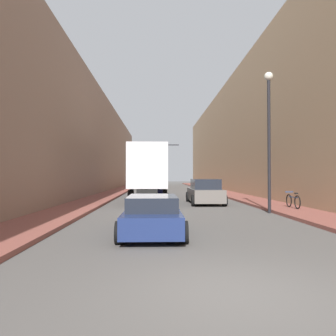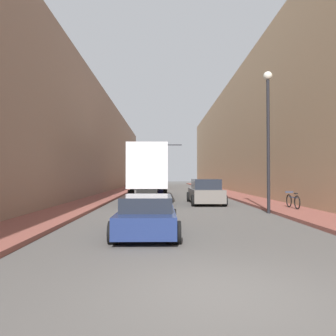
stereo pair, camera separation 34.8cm
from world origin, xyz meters
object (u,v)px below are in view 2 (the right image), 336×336
(suv_car, at_px, (205,192))
(parked_bicycle, at_px, (293,201))
(sedan_car, at_px, (147,215))
(traffic_signal_gantry, at_px, (147,157))
(street_lamp, at_px, (268,123))
(semi_truck, at_px, (151,171))

(suv_car, xyz_separation_m, parked_bicycle, (4.10, -4.54, -0.26))
(sedan_car, distance_m, suv_car, 11.69)
(traffic_signal_gantry, bearing_deg, street_lamp, -74.27)
(suv_car, distance_m, traffic_signal_gantry, 21.71)
(street_lamp, bearing_deg, semi_truck, 122.12)
(street_lamp, xyz_separation_m, parked_bicycle, (1.64, 1.03, -4.04))
(suv_car, bearing_deg, street_lamp, -66.14)
(semi_truck, height_order, street_lamp, street_lamp)
(sedan_car, bearing_deg, semi_truck, 91.65)
(semi_truck, bearing_deg, sedan_car, -88.35)
(sedan_car, height_order, street_lamp, street_lamp)
(traffic_signal_gantry, bearing_deg, parked_bicycle, -70.32)
(sedan_car, xyz_separation_m, traffic_signal_gantry, (-1.61, 32.04, 3.69))
(semi_truck, relative_size, traffic_signal_gantry, 2.26)
(semi_truck, height_order, sedan_car, semi_truck)
(suv_car, bearing_deg, parked_bicycle, -47.90)
(street_lamp, bearing_deg, parked_bicycle, 32.08)
(semi_truck, distance_m, sedan_car, 15.71)
(street_lamp, bearing_deg, traffic_signal_gantry, 105.73)
(sedan_car, xyz_separation_m, parked_bicycle, (7.47, 6.65, -0.08))
(street_lamp, relative_size, parked_bicycle, 3.93)
(semi_truck, distance_m, traffic_signal_gantry, 16.58)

